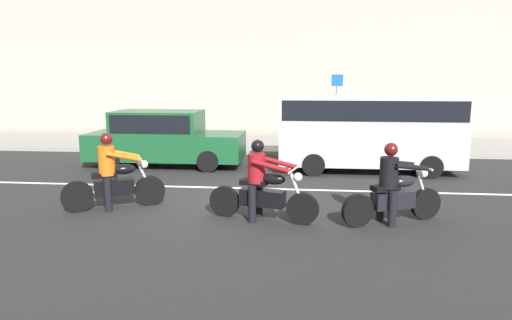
{
  "coord_description": "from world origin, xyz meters",
  "views": [
    {
      "loc": [
        1.52,
        -10.07,
        2.76
      ],
      "look_at": [
        0.55,
        -0.54,
        0.99
      ],
      "focal_mm": 31.86,
      "sensor_mm": 36.0,
      "label": 1
    }
  ],
  "objects": [
    {
      "name": "ground_plane",
      "position": [
        0.0,
        0.0,
        0.0
      ],
      "size": [
        80.0,
        80.0,
        0.0
      ],
      "primitive_type": "plane",
      "color": "#252525"
    },
    {
      "name": "sidewalk_slab",
      "position": [
        0.0,
        8.0,
        0.07
      ],
      "size": [
        40.0,
        4.4,
        0.14
      ],
      "primitive_type": "cube",
      "color": "gray",
      "rests_on": "ground_plane"
    },
    {
      "name": "building_facade",
      "position": [
        0.0,
        11.4,
        6.08
      ],
      "size": [
        40.0,
        1.4,
        12.16
      ],
      "primitive_type": "cube",
      "color": "#A89E8E",
      "rests_on": "ground_plane"
    },
    {
      "name": "lane_marking_stripe",
      "position": [
        0.95,
        0.9,
        0.0
      ],
      "size": [
        18.0,
        0.14,
        0.01
      ],
      "primitive_type": "cube",
      "color": "silver",
      "rests_on": "ground_plane"
    },
    {
      "name": "motorcycle_with_rider_orange_stripe",
      "position": [
        -2.42,
        -1.11,
        0.66
      ],
      "size": [
        1.96,
        1.09,
        1.62
      ],
      "color": "black",
      "rests_on": "ground_plane"
    },
    {
      "name": "motorcycle_with_rider_crimson",
      "position": [
        0.77,
        -1.59,
        0.65
      ],
      "size": [
        2.18,
        0.84,
        1.58
      ],
      "color": "black",
      "rests_on": "ground_plane"
    },
    {
      "name": "motorcycle_with_rider_black_leather",
      "position": [
        3.25,
        -1.51,
        0.64
      ],
      "size": [
        2.0,
        1.04,
        1.55
      ],
      "color": "black",
      "rests_on": "ground_plane"
    },
    {
      "name": "parked_van_silver",
      "position": [
        3.46,
        3.43,
        1.3
      ],
      "size": [
        5.15,
        1.96,
        2.24
      ],
      "color": "#B2B5BA",
      "rests_on": "ground_plane"
    },
    {
      "name": "parked_sedan_forest_green",
      "position": [
        -2.77,
        3.57,
        0.89
      ],
      "size": [
        4.79,
        1.82,
        1.72
      ],
      "color": "#164C28",
      "rests_on": "ground_plane"
    },
    {
      "name": "street_sign_post",
      "position": [
        2.83,
        7.8,
        1.78
      ],
      "size": [
        0.44,
        0.08,
        2.72
      ],
      "color": "gray",
      "rests_on": "sidewalk_slab"
    }
  ]
}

